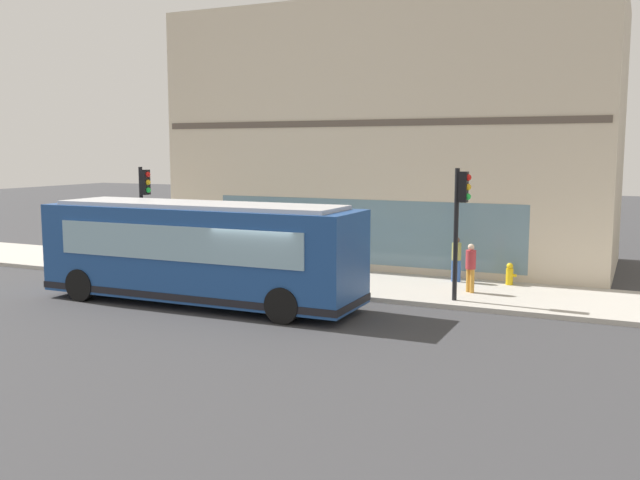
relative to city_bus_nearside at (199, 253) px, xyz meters
The scene contains 12 objects.
ground 3.00m from the city_bus_nearside, 94.82° to the right, with size 120.00×120.00×0.00m, color #38383A.
sidewalk_curb 5.47m from the city_bus_nearside, 29.04° to the right, with size 4.45×40.00×0.15m, color #B2ADA3.
building_corner 11.69m from the city_bus_nearside, 13.28° to the right, with size 8.07×17.32×10.19m.
city_bus_nearside is the anchor object (origin of this frame).
traffic_light_near_corner 7.91m from the city_bus_nearside, 66.92° to the right, with size 0.32×0.49×3.95m.
traffic_light_down_block 5.43m from the city_bus_nearside, 56.14° to the left, with size 0.32×0.49×3.88m.
fire_hydrant 10.29m from the city_bus_nearside, 52.55° to the right, with size 0.35×0.35×0.74m.
pedestrian_near_hydrant 6.60m from the city_bus_nearside, 38.71° to the left, with size 0.32×0.32×1.79m.
pedestrian_walking_along_curb 4.77m from the city_bus_nearside, 16.67° to the left, with size 0.32×0.32×1.55m.
pedestrian_near_building_entrance 8.77m from the city_bus_nearside, 46.59° to the right, with size 0.32×0.32×1.54m.
pedestrian_by_light_pole 8.47m from the city_bus_nearside, 58.56° to the right, with size 0.32×0.32×1.55m.
newspaper_vending_box 5.60m from the city_bus_nearside, ahead, with size 0.44×0.43×0.90m.
Camera 1 is at (-17.16, -9.50, 4.64)m, focal length 39.34 mm.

